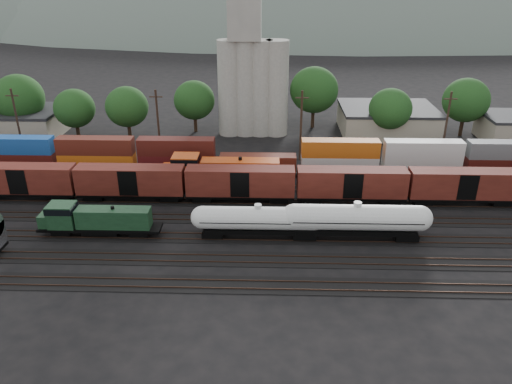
{
  "coord_description": "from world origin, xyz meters",
  "views": [
    {
      "loc": [
        6.86,
        -58.4,
        30.88
      ],
      "look_at": [
        5.07,
        2.0,
        3.0
      ],
      "focal_mm": 35.0,
      "sensor_mm": 36.0,
      "label": 1
    }
  ],
  "objects_px": {
    "green_locomotive": "(93,219)",
    "orange_locomotive": "(218,171)",
    "tank_car_a": "(258,220)",
    "grain_silo": "(252,77)"
  },
  "relations": [
    {
      "from": "grain_silo",
      "to": "tank_car_a",
      "type": "bearing_deg",
      "value": -86.88
    },
    {
      "from": "grain_silo",
      "to": "orange_locomotive",
      "type": "bearing_deg",
      "value": -98.85
    },
    {
      "from": "tank_car_a",
      "to": "grain_silo",
      "type": "distance_m",
      "value": 41.97
    },
    {
      "from": "green_locomotive",
      "to": "orange_locomotive",
      "type": "bearing_deg",
      "value": 47.01
    },
    {
      "from": "green_locomotive",
      "to": "orange_locomotive",
      "type": "xyz_separation_m",
      "value": [
        13.98,
        15.0,
        0.43
      ]
    },
    {
      "from": "tank_car_a",
      "to": "orange_locomotive",
      "type": "relative_size",
      "value": 0.85
    },
    {
      "from": "green_locomotive",
      "to": "orange_locomotive",
      "type": "distance_m",
      "value": 20.51
    },
    {
      "from": "tank_car_a",
      "to": "green_locomotive",
      "type": "bearing_deg",
      "value": 180.0
    },
    {
      "from": "orange_locomotive",
      "to": "tank_car_a",
      "type": "bearing_deg",
      "value": -67.28
    },
    {
      "from": "tank_car_a",
      "to": "grain_silo",
      "type": "bearing_deg",
      "value": 93.12
    }
  ]
}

